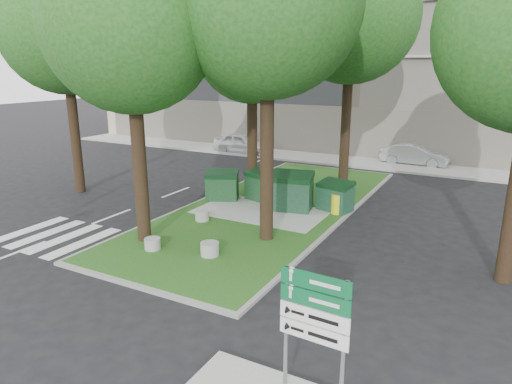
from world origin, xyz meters
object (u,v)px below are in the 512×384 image
Objects in this scene: tree_median_far at (355,1)px; dumpster_b at (263,185)px; tree_median_mid at (255,33)px; bollard_right at (210,249)px; dumpster_d at (335,196)px; tree_street_left at (65,17)px; litter_bin at (337,204)px; bollard_left at (153,244)px; car_white at (242,143)px; directional_sign at (315,319)px; dumpster_a at (222,185)px; bollard_mid at (202,216)px; dumpster_c at (291,192)px; car_silver at (415,155)px; tree_median_near_left at (132,7)px.

tree_median_far reaches higher than dumpster_b.
tree_median_mid is 9.61m from bollard_right.
tree_median_mid is 7.42m from dumpster_d.
tree_median_mid is at bearing -173.60° from dumpster_d.
tree_street_left is (-7.50, -3.00, 0.67)m from tree_median_mid.
tree_median_mid is at bearing 167.71° from litter_bin.
bollard_left is 0.89× the size of bollard_right.
directional_sign is at bearing -144.95° from car_white.
litter_bin is at bearing 10.27° from tree_street_left.
dumpster_a is at bearing -152.20° from car_white.
dumpster_a is 5.00m from litter_bin.
dumpster_b is 6.20m from bollard_right.
bollard_left is at bearing -27.92° from tree_street_left.
dumpster_a reaches higher than dumpster_d.
car_white is at bearing 113.87° from bollard_mid.
bollard_right is at bearing -105.25° from dumpster_c.
tree_median_far reaches higher than car_silver.
dumpster_d is at bearing 60.48° from bollard_left.
dumpster_c is 0.77× the size of directional_sign.
bollard_mid is (-0.02, -4.06, -6.68)m from tree_median_mid.
bollard_mid is (-2.36, -2.82, -0.55)m from dumpster_c.
dumpster_c is 2.38× the size of litter_bin.
tree_median_mid is 6.07× the size of dumpster_b.
litter_bin is (4.13, 3.16, 0.20)m from bollard_mid.
dumpster_d is at bearing 16.99° from dumpster_b.
litter_bin is (0.91, -3.90, -7.81)m from tree_median_far.
tree_median_mid is 2.59× the size of car_silver.
dumpster_c is 12.95m from car_white.
tree_median_near_left reaches higher than dumpster_d.
directional_sign reaches higher than car_silver.
car_silver is (3.03, 17.06, 0.31)m from bollard_right.
dumpster_b reaches higher than dumpster_a.
bollard_mid is 0.13× the size of car_silver.
bollard_left is (-0.53, -6.50, -0.46)m from dumpster_b.
dumpster_c is at bearing 61.70° from tree_median_near_left.
tree_median_far is at bearing 83.12° from bollard_right.
dumpster_a is 11.32m from car_white.
directional_sign is at bearing -73.63° from litter_bin.
bollard_right is (-1.87, -6.10, -0.38)m from dumpster_d.
bollard_mid is at bearing 128.81° from bollard_right.
dumpster_c is 10.95m from directional_sign.
dumpster_c is at bearing 86.87° from bollard_right.
tree_street_left is (-7.00, 3.50, 0.33)m from tree_median_near_left.
bollard_right is (2.91, -5.29, -0.41)m from dumpster_a.
tree_median_far is 12.29m from tree_street_left.
dumpster_c is at bearing -141.73° from dumpster_d.
bollard_left is 0.64× the size of litter_bin.
dumpster_a is 5.86m from bollard_left.
dumpster_d is 5.30m from bollard_mid.
tree_median_far is 8.43m from dumpster_d.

